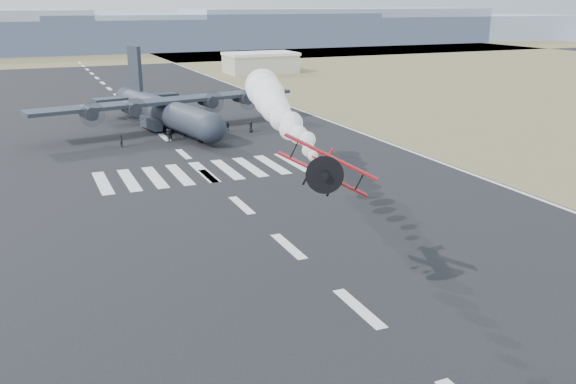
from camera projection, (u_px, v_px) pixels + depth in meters
scrub_far at (73, 57)px, 232.19m from camera, size 500.00×80.00×0.00m
runway_markings at (184, 154)px, 83.37m from camera, size 60.00×260.00×0.01m
ridge_seg_d at (65, 36)px, 256.51m from camera, size 150.00×50.00×13.00m
ridge_seg_e at (213, 30)px, 280.97m from camera, size 150.00×50.00×15.00m
ridge_seg_f at (338, 26)px, 305.43m from camera, size 150.00×50.00×17.00m
ridge_seg_g at (444, 28)px, 330.78m from camera, size 150.00×50.00×13.00m
hangar_right at (261, 62)px, 178.78m from camera, size 20.50×12.50×5.90m
aerobatic_biplane at (326, 168)px, 38.78m from camera, size 5.96×6.04×4.13m
smoke_trail at (270, 98)px, 65.69m from camera, size 10.63×34.03×4.08m
transport_aircraft at (164, 109)px, 99.07m from camera, size 43.76×35.84×12.66m
support_vehicle at (277, 112)px, 111.46m from camera, size 5.09×3.80×1.28m
crew_a at (122, 141)px, 87.18m from camera, size 0.73×0.80×1.80m
crew_b at (219, 134)px, 92.56m from camera, size 0.84×0.61×1.58m
crew_c at (168, 134)px, 91.89m from camera, size 0.87×1.16×1.64m
crew_d at (228, 126)px, 98.18m from camera, size 1.07×0.81×1.63m
crew_e at (251, 127)px, 97.18m from camera, size 0.97×1.00×1.77m
crew_f at (170, 135)px, 90.99m from camera, size 1.81×0.78×1.89m
crew_g at (218, 128)px, 96.53m from camera, size 0.59×0.68×1.66m
crew_h at (186, 133)px, 92.74m from camera, size 0.89×0.62×1.69m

